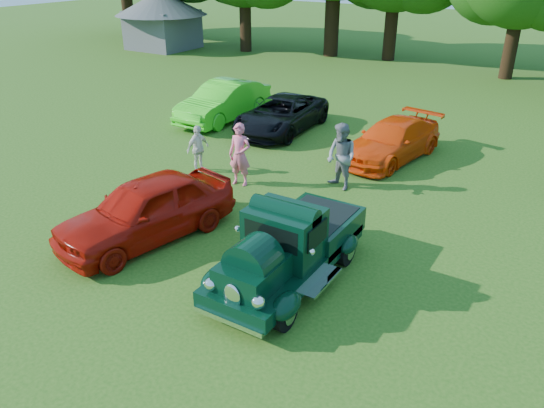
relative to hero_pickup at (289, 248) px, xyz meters
The scene contains 10 objects.
ground 0.96m from the hero_pickup, 156.60° to the right, with size 120.00×120.00×0.00m, color #245012.
hero_pickup is the anchor object (origin of this frame).
red_convertible 3.86m from the hero_pickup, behind, with size 1.83×4.55×1.55m, color #A51007.
back_car_lime 12.09m from the hero_pickup, 133.24° to the left, with size 1.65×4.74×1.56m, color #35D61C.
back_car_black 10.37m from the hero_pickup, 122.00° to the left, with size 2.22×4.81×1.34m, color black.
back_car_orange 8.16m from the hero_pickup, 95.31° to the left, with size 1.81×4.46×1.29m, color #ED3E08.
spectator_pink 5.29m from the hero_pickup, 136.44° to the left, with size 0.69×0.45×1.90m, color #EF6283.
spectator_grey 5.12m from the hero_pickup, 103.09° to the left, with size 0.96×0.75×1.98m, color slate.
spectator_white 6.75m from the hero_pickup, 145.67° to the left, with size 0.89×0.37×1.52m, color silver.
gazebo 30.69m from the hero_pickup, 137.33° to the left, with size 6.40×6.40×3.90m.
Camera 1 is at (5.34, -8.16, 6.45)m, focal length 35.00 mm.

